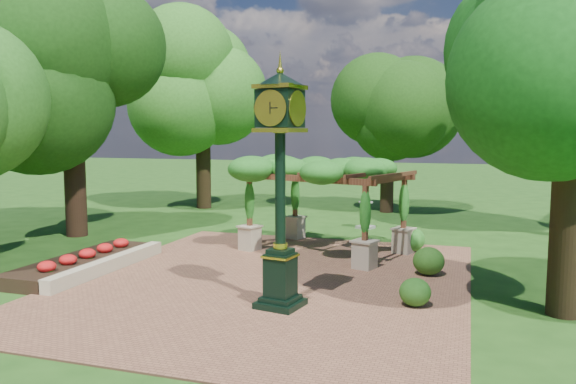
% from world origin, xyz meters
% --- Properties ---
extents(ground, '(120.00, 120.00, 0.00)m').
position_xyz_m(ground, '(0.00, 0.00, 0.00)').
color(ground, '#1E4714').
rests_on(ground, ground).
extents(brick_plaza, '(10.00, 12.00, 0.04)m').
position_xyz_m(brick_plaza, '(0.00, 1.00, 0.02)').
color(brick_plaza, brown).
rests_on(brick_plaza, ground).
extents(border_wall, '(0.35, 5.00, 0.40)m').
position_xyz_m(border_wall, '(-4.60, 0.50, 0.20)').
color(border_wall, '#C6B793').
rests_on(border_wall, ground).
extents(flower_bed, '(1.50, 5.00, 0.36)m').
position_xyz_m(flower_bed, '(-5.50, 0.50, 0.18)').
color(flower_bed, red).
rests_on(flower_bed, ground).
extents(pedestal_clock, '(1.20, 1.20, 5.22)m').
position_xyz_m(pedestal_clock, '(0.98, -1.07, 3.12)').
color(pedestal_clock, black).
rests_on(pedestal_clock, brick_plaza).
extents(pergola, '(5.65, 4.46, 3.11)m').
position_xyz_m(pergola, '(0.51, 4.87, 2.56)').
color(pergola, tan).
rests_on(pergola, brick_plaza).
extents(sundial, '(0.79, 0.79, 1.10)m').
position_xyz_m(sundial, '(0.93, 9.83, 0.48)').
color(sundial, gray).
rests_on(sundial, ground).
extents(shrub_front, '(0.77, 0.77, 0.63)m').
position_xyz_m(shrub_front, '(3.81, -0.11, 0.36)').
color(shrub_front, '#265B1A').
rests_on(shrub_front, brick_plaza).
extents(shrub_mid, '(1.07, 1.07, 0.76)m').
position_xyz_m(shrub_mid, '(3.90, 2.80, 0.42)').
color(shrub_mid, '#255116').
rests_on(shrub_mid, brick_plaza).
extents(shrub_back, '(0.91, 0.91, 0.80)m').
position_xyz_m(shrub_back, '(3.14, 5.71, 0.44)').
color(shrub_back, '#24621C').
rests_on(shrub_back, brick_plaza).
extents(tree_west_near, '(5.02, 5.02, 8.97)m').
position_xyz_m(tree_west_near, '(-9.14, 4.87, 6.16)').
color(tree_west_near, black).
rests_on(tree_west_near, ground).
extents(tree_west_far, '(4.62, 4.62, 9.03)m').
position_xyz_m(tree_west_far, '(-8.12, 13.45, 6.19)').
color(tree_west_far, '#2E2112').
rests_on(tree_west_far, ground).
extents(tree_north, '(4.42, 4.42, 7.07)m').
position_xyz_m(tree_north, '(1.07, 14.79, 4.86)').
color(tree_north, '#332214').
rests_on(tree_north, ground).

